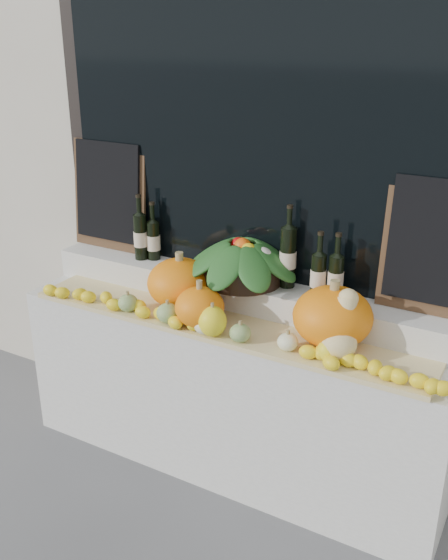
% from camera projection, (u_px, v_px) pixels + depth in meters
% --- Properties ---
extents(storefront_facade, '(7.00, 0.94, 4.50)m').
position_uv_depth(storefront_facade, '(299.00, 28.00, 3.22)').
color(storefront_facade, beige).
rests_on(storefront_facade, ground).
extents(display_sill, '(2.30, 0.55, 0.88)m').
position_uv_depth(display_sill, '(231.00, 393.00, 3.33)').
color(display_sill, silver).
rests_on(display_sill, ground).
extents(rear_tier, '(2.30, 0.25, 0.16)m').
position_uv_depth(rear_tier, '(245.00, 294.00, 3.25)').
color(rear_tier, silver).
rests_on(rear_tier, display_sill).
extents(straw_bedding, '(2.10, 0.32, 0.02)m').
position_uv_depth(straw_bedding, '(219.00, 326.00, 3.06)').
color(straw_bedding, tan).
rests_on(straw_bedding, display_sill).
extents(pumpkin_left, '(0.38, 0.38, 0.25)m').
position_uv_depth(pumpkin_left, '(180.00, 283.00, 3.21)').
color(pumpkin_left, orange).
rests_on(pumpkin_left, straw_bedding).
extents(pumpkin_right, '(0.39, 0.39, 0.27)m').
position_uv_depth(pumpkin_right, '(333.00, 317.00, 2.81)').
color(pumpkin_right, orange).
rests_on(pumpkin_right, straw_bedding).
extents(pumpkin_center, '(0.31, 0.31, 0.20)m').
position_uv_depth(pumpkin_center, '(200.00, 307.00, 3.00)').
color(pumpkin_center, orange).
rests_on(pumpkin_center, straw_bedding).
extents(butternut_squash, '(0.16, 0.22, 0.30)m').
position_uv_depth(butternut_squash, '(341.00, 332.00, 2.71)').
color(butternut_squash, '#EDD28B').
rests_on(butternut_squash, straw_bedding).
extents(decorative_gourds, '(1.17, 0.16, 0.17)m').
position_uv_depth(decorative_gourds, '(216.00, 324.00, 2.93)').
color(decorative_gourds, '#2B661E').
rests_on(decorative_gourds, straw_bedding).
extents(lemon_heap, '(2.20, 0.16, 0.06)m').
position_uv_depth(lemon_heap, '(208.00, 327.00, 2.95)').
color(lemon_heap, yellow).
rests_on(lemon_heap, straw_bedding).
extents(produce_bowl, '(0.63, 0.63, 0.24)m').
position_uv_depth(produce_bowl, '(242.00, 260.00, 3.17)').
color(produce_bowl, black).
rests_on(produce_bowl, rear_tier).
extents(wine_bottle_far_left, '(0.08, 0.08, 0.37)m').
position_uv_depth(wine_bottle_far_left, '(140.00, 236.00, 3.46)').
color(wine_bottle_far_left, black).
rests_on(wine_bottle_far_left, rear_tier).
extents(wine_bottle_near_left, '(0.08, 0.08, 0.33)m').
position_uv_depth(wine_bottle_near_left, '(153.00, 240.00, 3.47)').
color(wine_bottle_near_left, black).
rests_on(wine_bottle_near_left, rear_tier).
extents(wine_bottle_tall, '(0.08, 0.08, 0.42)m').
position_uv_depth(wine_bottle_tall, '(288.00, 257.00, 3.09)').
color(wine_bottle_tall, black).
rests_on(wine_bottle_tall, rear_tier).
extents(wine_bottle_near_right, '(0.08, 0.08, 0.33)m').
position_uv_depth(wine_bottle_near_right, '(318.00, 275.00, 2.98)').
color(wine_bottle_near_right, black).
rests_on(wine_bottle_near_right, rear_tier).
extents(wine_bottle_far_right, '(0.08, 0.08, 0.33)m').
position_uv_depth(wine_bottle_far_right, '(336.00, 277.00, 2.96)').
color(wine_bottle_far_right, black).
rests_on(wine_bottle_far_right, rear_tier).
extents(chalkboard_left, '(0.50, 0.09, 0.62)m').
position_uv_depth(chalkboard_left, '(109.00, 194.00, 3.57)').
color(chalkboard_left, '#4C331E').
rests_on(chalkboard_left, rear_tier).
extents(chalkboard_right, '(0.50, 0.09, 0.62)m').
position_uv_depth(chalkboard_right, '(439.00, 246.00, 2.74)').
color(chalkboard_right, '#4C331E').
rests_on(chalkboard_right, rear_tier).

